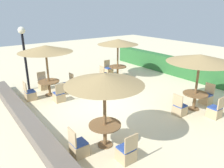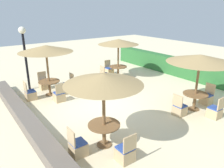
{
  "view_description": "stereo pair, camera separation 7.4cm",
  "coord_description": "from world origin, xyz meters",
  "px_view_note": "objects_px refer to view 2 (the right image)",
  "views": [
    {
      "loc": [
        7.52,
        -5.04,
        4.18
      ],
      "look_at": [
        0.0,
        0.6,
        0.9
      ],
      "focal_mm": 35.0,
      "sensor_mm": 36.0,
      "label": 1
    },
    {
      "loc": [
        7.57,
        -4.98,
        4.18
      ],
      "look_at": [
        0.0,
        0.6,
        0.9
      ],
      "focal_mm": 35.0,
      "sensor_mm": 36.0,
      "label": 2
    }
  ],
  "objects_px": {
    "patio_chair_front_left_south": "(30,94)",
    "patio_chair_back_right_south": "(179,109)",
    "parasol_back_left": "(118,42)",
    "patio_chair_back_left_south": "(105,76)",
    "patio_chair_front_left_east": "(59,96)",
    "round_table_front_right": "(104,129)",
    "round_table_front_left": "(49,84)",
    "patio_chair_front_left_north": "(69,86)",
    "patio_chair_back_left_west": "(109,70)",
    "round_table_back_right": "(195,97)",
    "patio_chair_front_left_west": "(44,84)",
    "patio_chair_front_right_south": "(78,147)",
    "parasol_back_right": "(200,59)",
    "parasol_front_right": "(103,79)",
    "patio_chair_front_right_east": "(125,153)",
    "patio_chair_back_right_east": "(215,112)",
    "round_table_back_left": "(118,69)",
    "parasol_front_left": "(46,49)",
    "patio_chair_back_right_north": "(207,98)",
    "lamp_post": "(24,46)"
  },
  "relations": [
    {
      "from": "round_table_front_right",
      "to": "patio_chair_back_left_west",
      "type": "bearing_deg",
      "value": 143.21
    },
    {
      "from": "patio_chair_front_left_north",
      "to": "patio_chair_back_left_west",
      "type": "height_order",
      "value": "same"
    },
    {
      "from": "patio_chair_front_left_south",
      "to": "patio_chair_front_left_east",
      "type": "xyz_separation_m",
      "value": [
        1.01,
        1.04,
        0.0
      ]
    },
    {
      "from": "round_table_back_left",
      "to": "patio_chair_back_right_east",
      "type": "height_order",
      "value": "patio_chair_back_right_east"
    },
    {
      "from": "parasol_front_left",
      "to": "patio_chair_back_left_west",
      "type": "relative_size",
      "value": 2.77
    },
    {
      "from": "patio_chair_front_right_east",
      "to": "patio_chair_back_right_north",
      "type": "distance_m",
      "value": 5.65
    },
    {
      "from": "parasol_front_left",
      "to": "patio_chair_back_right_north",
      "type": "relative_size",
      "value": 2.77
    },
    {
      "from": "patio_chair_back_left_south",
      "to": "round_table_front_left",
      "type": "bearing_deg",
      "value": -86.17
    },
    {
      "from": "lamp_post",
      "to": "round_table_back_left",
      "type": "bearing_deg",
      "value": 76.74
    },
    {
      "from": "patio_chair_back_left_west",
      "to": "patio_chair_back_right_south",
      "type": "height_order",
      "value": "same"
    },
    {
      "from": "round_table_front_right",
      "to": "patio_chair_front_left_west",
      "type": "height_order",
      "value": "patio_chair_front_left_west"
    },
    {
      "from": "patio_chair_front_right_south",
      "to": "parasol_back_right",
      "type": "height_order",
      "value": "parasol_back_right"
    },
    {
      "from": "patio_chair_front_right_south",
      "to": "patio_chair_back_left_west",
      "type": "relative_size",
      "value": 1.0
    },
    {
      "from": "patio_chair_front_left_west",
      "to": "patio_chair_front_left_north",
      "type": "distance_m",
      "value": 1.44
    },
    {
      "from": "patio_chair_front_left_south",
      "to": "patio_chair_back_right_south",
      "type": "bearing_deg",
      "value": 40.01
    },
    {
      "from": "lamp_post",
      "to": "patio_chair_back_right_north",
      "type": "bearing_deg",
      "value": 41.68
    },
    {
      "from": "round_table_back_left",
      "to": "patio_chair_back_left_west",
      "type": "height_order",
      "value": "patio_chair_back_left_west"
    },
    {
      "from": "patio_chair_back_right_east",
      "to": "patio_chair_front_left_south",
      "type": "bearing_deg",
      "value": 130.6
    },
    {
      "from": "lamp_post",
      "to": "parasol_back_right",
      "type": "height_order",
      "value": "lamp_post"
    },
    {
      "from": "patio_chair_front_left_east",
      "to": "round_table_back_left",
      "type": "height_order",
      "value": "patio_chair_front_left_east"
    },
    {
      "from": "patio_chair_front_left_west",
      "to": "patio_chair_back_right_north",
      "type": "distance_m",
      "value": 8.29
    },
    {
      "from": "parasol_front_left",
      "to": "round_table_back_right",
      "type": "height_order",
      "value": "parasol_front_left"
    },
    {
      "from": "parasol_front_right",
      "to": "patio_chair_front_left_east",
      "type": "bearing_deg",
      "value": 176.12
    },
    {
      "from": "round_table_front_right",
      "to": "patio_chair_front_left_south",
      "type": "bearing_deg",
      "value": -171.69
    },
    {
      "from": "round_table_front_left",
      "to": "patio_chair_back_right_south",
      "type": "relative_size",
      "value": 1.13
    },
    {
      "from": "parasol_back_left",
      "to": "patio_chair_back_left_south",
      "type": "distance_m",
      "value": 2.23
    },
    {
      "from": "patio_chair_front_left_west",
      "to": "patio_chair_front_left_north",
      "type": "xyz_separation_m",
      "value": [
        1.06,
        0.98,
        0.0
      ]
    },
    {
      "from": "parasol_back_left",
      "to": "lamp_post",
      "type": "bearing_deg",
      "value": -103.26
    },
    {
      "from": "patio_chair_front_left_south",
      "to": "round_table_back_left",
      "type": "relative_size",
      "value": 0.86
    },
    {
      "from": "patio_chair_front_right_east",
      "to": "patio_chair_back_right_east",
      "type": "height_order",
      "value": "same"
    },
    {
      "from": "parasol_front_left",
      "to": "patio_chair_back_left_west",
      "type": "height_order",
      "value": "parasol_front_left"
    },
    {
      "from": "patio_chair_front_right_east",
      "to": "patio_chair_back_right_south",
      "type": "distance_m",
      "value": 3.73
    },
    {
      "from": "parasol_front_left",
      "to": "patio_chair_front_left_west",
      "type": "distance_m",
      "value": 2.33
    },
    {
      "from": "round_table_front_left",
      "to": "parasol_back_right",
      "type": "relative_size",
      "value": 0.39
    },
    {
      "from": "parasol_back_left",
      "to": "round_table_back_right",
      "type": "xyz_separation_m",
      "value": [
        5.56,
        -0.15,
        -1.69
      ]
    },
    {
      "from": "parasol_front_right",
      "to": "patio_chair_front_left_north",
      "type": "distance_m",
      "value": 5.67
    },
    {
      "from": "round_table_front_right",
      "to": "round_table_front_left",
      "type": "distance_m",
      "value": 5.21
    },
    {
      "from": "patio_chair_front_right_south",
      "to": "patio_chair_back_right_south",
      "type": "xyz_separation_m",
      "value": [
        0.16,
        4.59,
        0.0
      ]
    },
    {
      "from": "patio_chair_front_left_east",
      "to": "patio_chair_back_right_north",
      "type": "relative_size",
      "value": 1.0
    },
    {
      "from": "patio_chair_front_left_east",
      "to": "patio_chair_back_right_south",
      "type": "bearing_deg",
      "value": -51.49
    },
    {
      "from": "parasol_front_left",
      "to": "round_table_back_right",
      "type": "distance_m",
      "value": 7.15
    },
    {
      "from": "patio_chair_front_left_south",
      "to": "patio_chair_front_left_east",
      "type": "height_order",
      "value": "same"
    },
    {
      "from": "parasol_front_right",
      "to": "patio_chair_back_left_west",
      "type": "relative_size",
      "value": 2.58
    },
    {
      "from": "patio_chair_back_left_south",
      "to": "parasol_back_right",
      "type": "relative_size",
      "value": 0.34
    },
    {
      "from": "patio_chair_front_right_east",
      "to": "patio_chair_back_left_west",
      "type": "relative_size",
      "value": 1.0
    },
    {
      "from": "patio_chair_back_right_south",
      "to": "round_table_back_right",
      "type": "bearing_deg",
      "value": 87.69
    },
    {
      "from": "patio_chair_back_left_south",
      "to": "patio_chair_back_right_south",
      "type": "height_order",
      "value": "same"
    },
    {
      "from": "parasol_back_left",
      "to": "patio_chair_back_right_east",
      "type": "xyz_separation_m",
      "value": [
        6.51,
        -0.16,
        -2.0
      ]
    },
    {
      "from": "round_table_front_right",
      "to": "patio_chair_back_left_south",
      "type": "xyz_separation_m",
      "value": [
        -5.44,
        3.8,
        -0.32
      ]
    },
    {
      "from": "patio_chair_front_left_east",
      "to": "patio_chair_back_left_west",
      "type": "relative_size",
      "value": 1.0
    }
  ]
}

